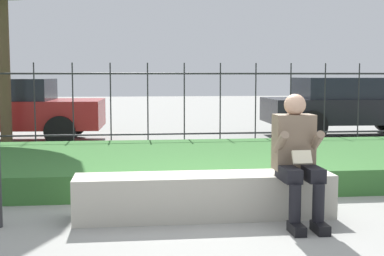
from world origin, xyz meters
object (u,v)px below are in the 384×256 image
object	(u,v)px
person_seated_reader	(297,154)
car_parked_right	(351,105)
stone_bench	(205,198)
car_parked_left	(5,108)

from	to	relation	value
person_seated_reader	car_parked_right	xyz separation A→B (m)	(3.50, 6.87, 0.06)
stone_bench	car_parked_right	bearing A→B (deg)	56.64
stone_bench	person_seated_reader	world-z (taller)	person_seated_reader
stone_bench	person_seated_reader	distance (m)	1.01
person_seated_reader	car_parked_left	world-z (taller)	car_parked_left
person_seated_reader	car_parked_left	distance (m)	7.91
car_parked_left	car_parked_right	bearing A→B (deg)	3.73
stone_bench	person_seated_reader	bearing A→B (deg)	-17.71
person_seated_reader	car_parked_right	bearing A→B (deg)	63.05
person_seated_reader	car_parked_left	bearing A→B (deg)	121.98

